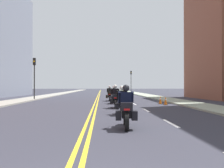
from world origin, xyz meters
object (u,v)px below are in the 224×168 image
traffic_cone_0 (160,100)px  motorcycle_3 (114,96)px  motorcycle_1 (122,103)px  traffic_light_near (34,71)px  motorcycle_2 (115,98)px  traffic_cone_1 (166,101)px  traffic_light_far (131,78)px  motorcycle_4 (110,95)px  motorcycle_0 (126,111)px

traffic_cone_0 → motorcycle_3: bearing=172.1°
motorcycle_1 → traffic_light_near: traffic_light_near is taller
motorcycle_1 → motorcycle_2: bearing=93.6°
traffic_cone_0 → traffic_cone_1: traffic_cone_0 is taller
traffic_light_far → traffic_cone_0: bearing=-92.4°
motorcycle_2 → motorcycle_3: motorcycle_2 is taller
motorcycle_2 → motorcycle_3: bearing=90.7°
motorcycle_1 → motorcycle_4: size_ratio=0.99×
motorcycle_3 → motorcycle_2: bearing=-94.9°
motorcycle_1 → traffic_light_near: (-8.71, 15.85, 2.64)m
motorcycle_3 → traffic_cone_1: size_ratio=3.13×
traffic_cone_0 → traffic_light_near: (-12.71, 7.39, 2.92)m
motorcycle_4 → traffic_cone_0: size_ratio=3.05×
motorcycle_2 → traffic_light_far: traffic_light_far is taller
motorcycle_3 → motorcycle_4: 4.49m
motorcycle_3 → traffic_cone_1: motorcycle_3 is taller
motorcycle_0 → traffic_cone_1: (4.38, 11.91, -0.29)m
motorcycle_0 → traffic_light_far: bearing=86.5°
motorcycle_3 → traffic_cone_1: 4.55m
traffic_cone_0 → traffic_cone_1: bearing=-82.4°
traffic_cone_1 → motorcycle_4: bearing=125.2°
motorcycle_2 → motorcycle_4: 9.22m
traffic_cone_1 → traffic_light_far: 37.29m
motorcycle_3 → traffic_cone_0: (4.01, -0.55, -0.29)m
motorcycle_0 → traffic_light_near: size_ratio=0.45×
motorcycle_3 → traffic_light_near: bearing=138.4°
motorcycle_1 → motorcycle_4: (-0.26, 13.50, 0.01)m
motorcycle_4 → traffic_light_near: size_ratio=0.47×
motorcycle_3 → traffic_light_far: (5.51, 35.36, 2.80)m
motorcycle_4 → motorcycle_2: bearing=-87.1°
motorcycle_0 → traffic_light_near: (-8.49, 20.53, 2.64)m
traffic_cone_0 → traffic_light_far: traffic_light_far is taller
motorcycle_3 → traffic_cone_1: bearing=-26.5°
motorcycle_3 → traffic_cone_1: (4.17, -1.78, -0.30)m
traffic_cone_0 → traffic_light_near: bearing=149.8°
motorcycle_0 → traffic_light_far: size_ratio=0.43×
motorcycle_4 → motorcycle_1: bearing=-86.7°
motorcycle_0 → traffic_cone_1: motorcycle_0 is taller
motorcycle_3 → traffic_cone_0: size_ratio=3.07×
traffic_cone_1 → motorcycle_3: bearing=157.0°
motorcycle_1 → motorcycle_4: 13.50m
traffic_cone_1 → motorcycle_0: bearing=-110.2°
traffic_light_far → motorcycle_0: bearing=-96.6°
traffic_light_near → motorcycle_1: bearing=-61.2°
traffic_light_near → motorcycle_3: bearing=-38.2°
motorcycle_4 → traffic_light_near: 9.16m
motorcycle_0 → motorcycle_3: size_ratio=0.96×
traffic_light_far → motorcycle_3: bearing=-98.9°
motorcycle_2 → traffic_light_near: (-8.58, 11.57, 2.60)m
motorcycle_4 → traffic_cone_1: 7.67m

